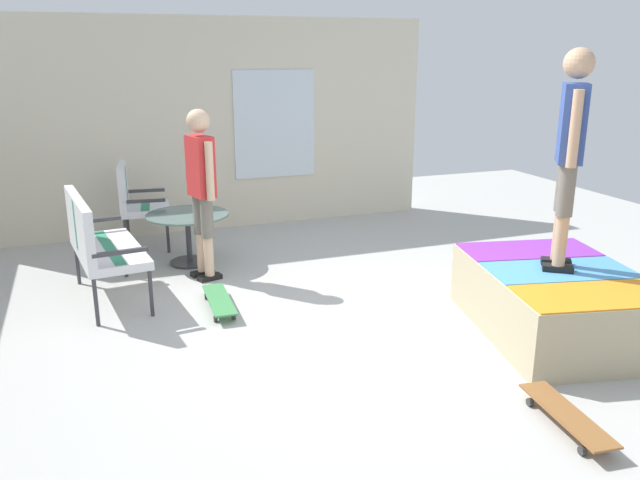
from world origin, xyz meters
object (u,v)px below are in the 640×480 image
at_px(patio_chair_near_house, 135,198).
at_px(person_watching, 201,181).
at_px(person_skater, 570,143).
at_px(patio_bench, 95,239).
at_px(patio_table, 188,228).
at_px(skateboard_by_bench, 219,300).
at_px(skateboard_spare, 567,415).
at_px(skate_ramp, 560,301).

bearing_deg(patio_chair_near_house, person_watching, -156.92).
bearing_deg(person_skater, patio_chair_near_house, 40.09).
bearing_deg(patio_bench, patio_table, -49.40).
xyz_separation_m(person_watching, skateboard_by_bench, (-0.89, 0.05, -0.94)).
bearing_deg(person_watching, patio_bench, 106.18).
bearing_deg(patio_chair_near_house, person_skater, -139.91).
bearing_deg(patio_bench, person_watching, -73.82).
bearing_deg(skateboard_by_bench, skateboard_spare, -148.32).
bearing_deg(person_skater, patio_table, 42.23).
height_order(skate_ramp, skateboard_by_bench, skate_ramp).
bearing_deg(skateboard_by_bench, patio_chair_near_house, 13.12).
height_order(patio_chair_near_house, skateboard_spare, patio_chair_near_house).
relative_size(skate_ramp, person_skater, 1.29).
distance_m(person_watching, skateboard_by_bench, 1.30).
xyz_separation_m(person_watching, skateboard_spare, (-3.57, -1.61, -0.94)).
distance_m(skate_ramp, person_watching, 3.56).
height_order(skate_ramp, patio_bench, patio_bench).
xyz_separation_m(skate_ramp, skateboard_by_bench, (1.49, 2.59, -0.19)).
height_order(person_watching, skateboard_spare, person_watching).
relative_size(skateboard_by_bench, skateboard_spare, 0.99).
height_order(patio_bench, patio_chair_near_house, same).
bearing_deg(patio_bench, skate_ramp, -119.94).
xyz_separation_m(patio_table, skateboard_spare, (-4.10, -1.69, -0.32)).
relative_size(person_skater, skateboard_spare, 2.15).
height_order(patio_chair_near_house, skateboard_by_bench, patio_chair_near_house).
bearing_deg(patio_chair_near_house, patio_table, -148.80).
relative_size(skate_ramp, patio_bench, 1.73).
distance_m(patio_table, skateboard_by_bench, 1.46).
height_order(patio_bench, skateboard_spare, patio_bench).
distance_m(person_watching, skateboard_spare, 4.03).
xyz_separation_m(patio_table, person_watching, (-0.53, -0.08, 0.62)).
height_order(patio_chair_near_house, person_watching, person_watching).
height_order(patio_table, skateboard_by_bench, patio_table).
bearing_deg(patio_table, person_skater, -137.77).
relative_size(patio_bench, patio_table, 1.45).
xyz_separation_m(patio_bench, patio_table, (0.84, -0.98, -0.21)).
bearing_deg(skateboard_by_bench, person_skater, -119.26).
bearing_deg(skateboard_by_bench, person_watching, -3.04).
xyz_separation_m(patio_bench, patio_chair_near_house, (1.63, -0.49, -0.00)).
bearing_deg(skate_ramp, patio_bench, 60.06).
xyz_separation_m(skate_ramp, person_skater, (0.05, 0.03, 1.31)).
relative_size(person_watching, skateboard_spare, 2.13).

